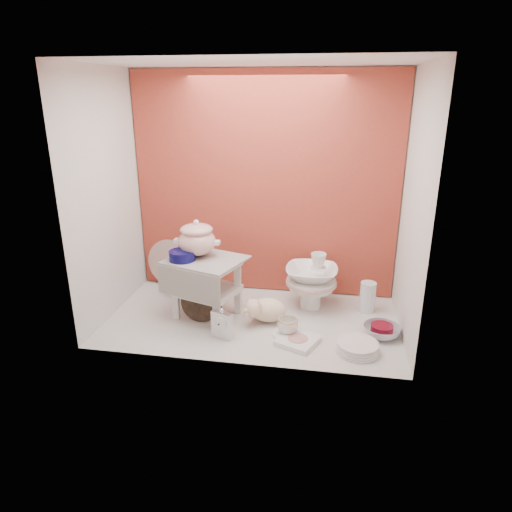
{
  "coord_description": "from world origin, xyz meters",
  "views": [
    {
      "loc": [
        0.46,
        -2.55,
        1.35
      ],
      "look_at": [
        0.02,
        0.02,
        0.42
      ],
      "focal_mm": 32.31,
      "sensor_mm": 36.0,
      "label": 1
    }
  ],
  "objects": [
    {
      "name": "blue_white_vase",
      "position": [
        -0.58,
        0.35,
        0.13
      ],
      "size": [
        0.29,
        0.29,
        0.26
      ],
      "primitive_type": "imported",
      "rotation": [
        0.0,
        0.0,
        -0.17
      ],
      "color": "silver",
      "rests_on": "ground"
    },
    {
      "name": "plush_pig",
      "position": [
        0.1,
        -0.01,
        0.08
      ],
      "size": [
        0.33,
        0.27,
        0.17
      ],
      "primitive_type": "ellipsoid",
      "rotation": [
        0.0,
        0.0,
        0.32
      ],
      "color": "beige",
      "rests_on": "ground"
    },
    {
      "name": "porcelain_tower",
      "position": [
        0.35,
        0.24,
        0.19
      ],
      "size": [
        0.42,
        0.42,
        0.38
      ],
      "primitive_type": null,
      "rotation": [
        0.0,
        0.0,
        0.3
      ],
      "color": "white",
      "rests_on": "ground"
    },
    {
      "name": "lattice_dish",
      "position": [
        0.31,
        -0.24,
        0.01
      ],
      "size": [
        0.27,
        0.27,
        0.03
      ],
      "primitive_type": "cube",
      "rotation": [
        0.0,
        0.0,
        -0.41
      ],
      "color": "white",
      "rests_on": "ground"
    },
    {
      "name": "step_stool",
      "position": [
        -0.29,
        0.01,
        0.19
      ],
      "size": [
        0.54,
        0.5,
        0.38
      ],
      "primitive_type": null,
      "rotation": [
        0.0,
        0.0,
        -0.32
      ],
      "color": "silver",
      "rests_on": "ground"
    },
    {
      "name": "cobalt_bowl",
      "position": [
        -0.43,
        -0.03,
        0.41
      ],
      "size": [
        0.16,
        0.16,
        0.06
      ],
      "primitive_type": "cylinder",
      "rotation": [
        0.0,
        0.0,
        0.02
      ],
      "color": "#0B0947",
      "rests_on": "step_stool"
    },
    {
      "name": "crystal_bowl",
      "position": [
        0.78,
        -0.08,
        0.03
      ],
      "size": [
        0.23,
        0.23,
        0.07
      ],
      "primitive_type": "imported",
      "rotation": [
        0.0,
        0.0,
        -0.06
      ],
      "color": "silver",
      "rests_on": "ground"
    },
    {
      "name": "floral_platter",
      "position": [
        -0.69,
        0.45,
        0.17
      ],
      "size": [
        0.35,
        0.09,
        0.35
      ],
      "primitive_type": null,
      "rotation": [
        0.0,
        0.0,
        -0.14
      ],
      "color": "white",
      "rests_on": "ground"
    },
    {
      "name": "teacup_saucer",
      "position": [
        0.24,
        -0.16,
        0.01
      ],
      "size": [
        0.23,
        0.23,
        0.01
      ],
      "primitive_type": "cylinder",
      "rotation": [
        0.0,
        0.0,
        -0.33
      ],
      "color": "white",
      "rests_on": "ground"
    },
    {
      "name": "soup_tureen",
      "position": [
        -0.36,
        0.06,
        0.5
      ],
      "size": [
        0.3,
        0.3,
        0.24
      ],
      "primitive_type": null,
      "rotation": [
        0.0,
        0.0,
        0.1
      ],
      "color": "white",
      "rests_on": "step_stool"
    },
    {
      "name": "ground",
      "position": [
        0.0,
        0.0,
        0.0
      ],
      "size": [
        1.8,
        1.8,
        0.0
      ],
      "primitive_type": "plane",
      "color": "silver",
      "rests_on": "ground"
    },
    {
      "name": "clear_glass_vase",
      "position": [
        0.71,
        0.24,
        0.1
      ],
      "size": [
        0.13,
        0.13,
        0.2
      ],
      "primitive_type": "cylinder",
      "rotation": [
        0.0,
        0.0,
        -0.36
      ],
      "color": "silver",
      "rests_on": "ground"
    },
    {
      "name": "dinner_plate_stack",
      "position": [
        0.64,
        -0.28,
        0.03
      ],
      "size": [
        0.31,
        0.31,
        0.06
      ],
      "primitive_type": "cylinder",
      "rotation": [
        0.0,
        0.0,
        0.34
      ],
      "color": "white",
      "rests_on": "ground"
    },
    {
      "name": "niche_shell",
      "position": [
        0.0,
        0.18,
        0.93
      ],
      "size": [
        1.86,
        1.03,
        1.53
      ],
      "color": "#A8362A",
      "rests_on": "ground"
    },
    {
      "name": "gold_rim_teacup",
      "position": [
        0.24,
        -0.16,
        0.06
      ],
      "size": [
        0.13,
        0.13,
        0.1
      ],
      "primitive_type": "imported",
      "rotation": [
        0.0,
        0.0,
        -0.09
      ],
      "color": "white",
      "rests_on": "teacup_saucer"
    },
    {
      "name": "lacquer_tray",
      "position": [
        -0.31,
        -0.05,
        0.13
      ],
      "size": [
        0.27,
        0.1,
        0.26
      ],
      "primitive_type": null,
      "rotation": [
        0.0,
        0.0,
        0.12
      ],
      "color": "black",
      "rests_on": "ground"
    },
    {
      "name": "mantel_clock",
      "position": [
        -0.13,
        -0.25,
        0.09
      ],
      "size": [
        0.13,
        0.09,
        0.18
      ],
      "primitive_type": "cube",
      "rotation": [
        0.0,
        0.0,
        -0.36
      ],
      "color": "silver",
      "rests_on": "ground"
    }
  ]
}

